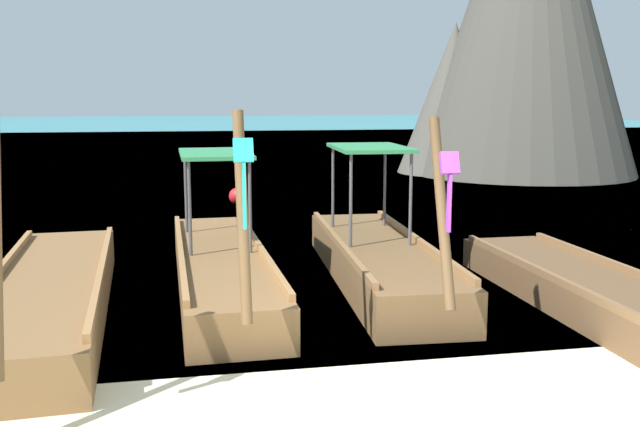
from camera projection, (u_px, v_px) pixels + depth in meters
ground at (389, 416)px, 6.43m from camera, size 120.00×120.00×0.00m
sea_water at (202, 130)px, 65.81m from camera, size 120.00×120.00×0.00m
longtail_boat_orange_ribbon at (51, 295)px, 9.31m from camera, size 1.75×6.94×2.87m
longtail_boat_turquoise_ribbon at (221, 265)px, 10.77m from camera, size 1.42×6.82×2.76m
longtail_boat_violet_ribbon at (378, 259)px, 11.16m from camera, size 1.67×6.61×2.68m
longtail_boat_pink_ribbon at (585, 290)px, 9.76m from camera, size 1.34×6.08×2.51m
karst_rock at (521, 4)px, 26.61m from camera, size 8.92×8.50×13.58m
mooring_buoy_near at (237, 196)px, 19.37m from camera, size 0.46×0.46×0.46m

